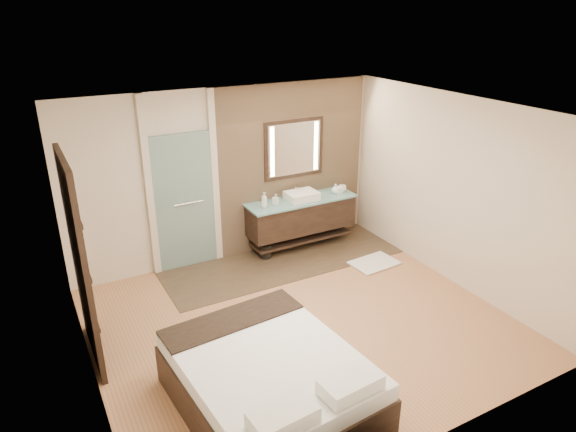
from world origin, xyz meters
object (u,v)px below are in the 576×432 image
vanity (301,215)px  mirror_unit (294,149)px  waste_bin (266,251)px  bed (270,382)px

vanity → mirror_unit: mirror_unit is taller
vanity → waste_bin: vanity is taller
mirror_unit → bed: 4.15m
waste_bin → bed: bearing=-115.5°
bed → waste_bin: bearing=59.8°
mirror_unit → bed: (-2.12, -3.31, -1.33)m
vanity → waste_bin: (-0.69, -0.07, -0.46)m
bed → waste_bin: (1.43, 3.00, -0.20)m
mirror_unit → waste_bin: 1.71m
vanity → bed: (-2.12, -3.07, -0.26)m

